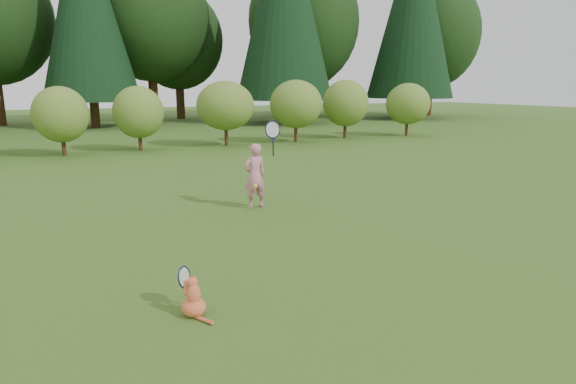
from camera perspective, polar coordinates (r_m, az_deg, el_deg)
name	(u,v)px	position (r m, az deg, el deg)	size (l,w,h in m)	color
ground	(299,250)	(7.11, 1.30, -6.93)	(100.00, 100.00, 0.00)	#264D15
shrub_row	(146,112)	(19.26, -16.46, 9.11)	(28.00, 3.00, 2.80)	#567323
child	(255,174)	(9.42, -3.89, 2.10)	(0.74, 0.47, 1.91)	#CF7B90
cat	(193,295)	(5.25, -11.21, -11.85)	(0.30, 0.59, 0.59)	#CB4C27
tennis_ball	(255,186)	(8.85, -3.89, 0.71)	(0.07, 0.07, 0.07)	#B7DE1A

